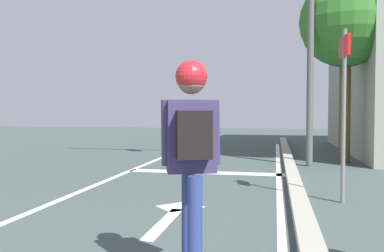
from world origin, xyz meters
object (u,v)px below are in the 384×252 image
traffic_signal_mast (271,10)px  roadside_tree (346,23)px  skater (192,139)px  street_sign_post (344,91)px

traffic_signal_mast → roadside_tree: bearing=23.6°
skater → traffic_signal_mast: 7.63m
traffic_signal_mast → roadside_tree: (1.87, 0.82, -0.21)m
street_sign_post → traffic_signal_mast: bearing=105.5°
skater → roadside_tree: roadside_tree is taller
traffic_signal_mast → roadside_tree: 2.06m
traffic_signal_mast → roadside_tree: traffic_signal_mast is taller
skater → traffic_signal_mast: bearing=85.9°
skater → street_sign_post: bearing=63.1°
skater → street_sign_post: size_ratio=0.66×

